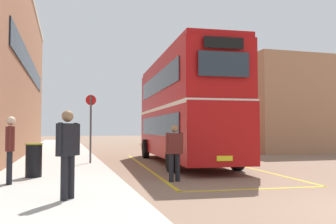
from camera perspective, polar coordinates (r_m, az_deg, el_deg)
ground_plane at (r=20.50m, az=1.39°, el=-7.03°), size 135.60×135.60×0.00m
sidewalk_left at (r=21.98m, az=-17.09°, el=-6.44°), size 4.00×57.60×0.14m
depot_building_right at (r=31.52m, az=13.47°, el=0.39°), size 7.81×16.09×6.42m
double_decker_bus at (r=16.62m, az=2.38°, el=0.64°), size 3.31×10.72×4.75m
single_deck_bus at (r=35.49m, az=-0.85°, el=-2.56°), size 3.56×9.65×3.02m
pedestrian_boarding at (r=10.79m, az=1.02°, el=-5.76°), size 0.55×0.32×1.68m
pedestrian_waiting_near at (r=10.21m, az=-23.53°, el=-4.71°), size 0.29×0.58×1.73m
pedestrian_waiting_far at (r=7.61m, az=-15.41°, el=-5.31°), size 0.48×0.54×1.78m
litter_bin at (r=11.46m, az=-20.29°, el=-7.07°), size 0.49×0.49×0.99m
bus_stop_sign at (r=15.59m, az=-12.02°, el=-1.55°), size 0.44×0.10×2.85m
bay_marking_yellow at (r=14.82m, az=4.54°, el=-8.66°), size 5.03×12.86×0.01m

